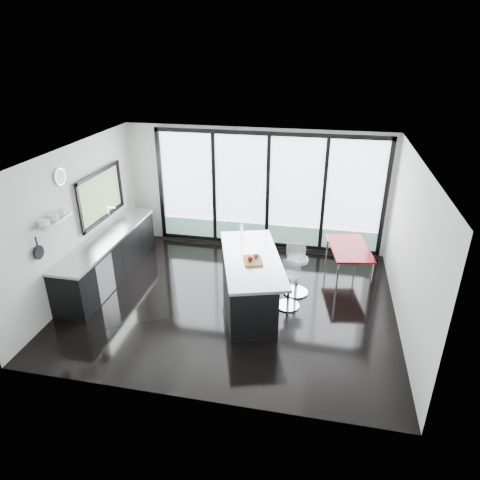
% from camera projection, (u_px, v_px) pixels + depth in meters
% --- Properties ---
extents(floor, '(6.00, 5.00, 0.00)m').
position_uv_depth(floor, '(232.00, 301.00, 8.12)').
color(floor, black).
rests_on(floor, ground).
extents(ceiling, '(6.00, 5.00, 0.00)m').
position_uv_depth(ceiling, '(230.00, 155.00, 6.93)').
color(ceiling, white).
rests_on(ceiling, wall_back).
extents(wall_back, '(6.00, 0.09, 2.80)m').
position_uv_depth(wall_back, '(267.00, 196.00, 9.72)').
color(wall_back, beige).
rests_on(wall_back, ground).
extents(wall_front, '(6.00, 0.00, 2.80)m').
position_uv_depth(wall_front, '(187.00, 315.00, 5.31)').
color(wall_front, beige).
rests_on(wall_front, ground).
extents(wall_left, '(0.26, 5.00, 2.80)m').
position_uv_depth(wall_left, '(84.00, 208.00, 8.24)').
color(wall_left, beige).
rests_on(wall_left, ground).
extents(wall_right, '(0.00, 5.00, 2.80)m').
position_uv_depth(wall_right, '(410.00, 249.00, 6.98)').
color(wall_right, beige).
rests_on(wall_right, ground).
extents(counter_cabinets, '(0.69, 3.24, 1.36)m').
position_uv_depth(counter_cabinets, '(109.00, 257.00, 8.76)').
color(counter_cabinets, black).
rests_on(counter_cabinets, floor).
extents(island, '(1.64, 2.55, 1.25)m').
position_uv_depth(island, '(247.00, 280.00, 7.86)').
color(island, black).
rests_on(island, floor).
extents(bar_stool_near, '(0.48, 0.48, 0.68)m').
position_uv_depth(bar_stool_near, '(289.00, 291.00, 7.81)').
color(bar_stool_near, silver).
rests_on(bar_stool_near, floor).
extents(bar_stool_far, '(0.60, 0.60, 0.76)m').
position_uv_depth(bar_stool_far, '(297.00, 276.00, 8.22)').
color(bar_stool_far, silver).
rests_on(bar_stool_far, floor).
extents(red_table, '(0.97, 1.42, 0.70)m').
position_uv_depth(red_table, '(348.00, 263.00, 8.78)').
color(red_table, '#700007').
rests_on(red_table, floor).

